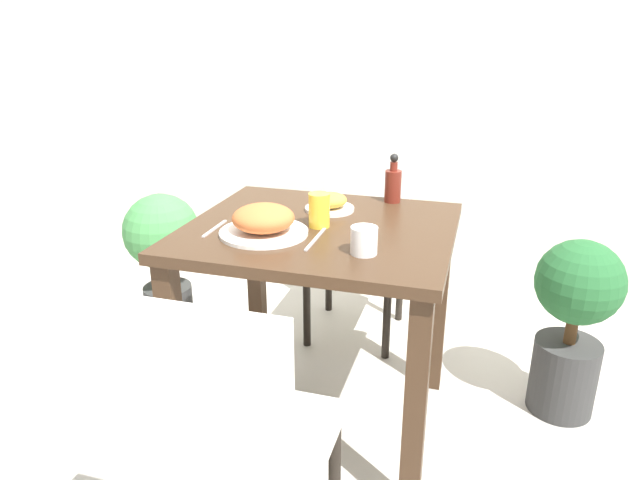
% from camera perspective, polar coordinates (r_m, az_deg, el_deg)
% --- Properties ---
extents(ground_plane, '(16.00, 16.00, 0.00)m').
position_cam_1_polar(ground_plane, '(2.21, 0.00, -17.40)').
color(ground_plane, '#B7B2A8').
extents(wall_back, '(8.00, 0.05, 2.60)m').
position_cam_1_polar(wall_back, '(3.01, 7.50, 19.25)').
color(wall_back, beige).
rests_on(wall_back, ground_plane).
extents(dining_table, '(0.85, 0.77, 0.76)m').
position_cam_1_polar(dining_table, '(1.89, 0.00, -2.38)').
color(dining_table, '#3D2819').
rests_on(dining_table, ground_plane).
extents(chair_near, '(0.42, 0.42, 0.88)m').
position_cam_1_polar(chair_near, '(1.37, -9.22, -19.15)').
color(chair_near, silver).
rests_on(chair_near, ground_plane).
extents(chair_far, '(0.42, 0.42, 0.88)m').
position_cam_1_polar(chair_far, '(2.62, 4.12, 1.18)').
color(chair_far, silver).
rests_on(chair_far, ground_plane).
extents(food_plate, '(0.28, 0.28, 0.09)m').
position_cam_1_polar(food_plate, '(1.76, -5.68, 1.87)').
color(food_plate, white).
rests_on(food_plate, dining_table).
extents(side_plate, '(0.17, 0.17, 0.06)m').
position_cam_1_polar(side_plate, '(1.99, 0.97, 3.74)').
color(side_plate, white).
rests_on(side_plate, dining_table).
extents(drink_cup, '(0.08, 0.08, 0.08)m').
position_cam_1_polar(drink_cup, '(1.61, 4.42, -0.05)').
color(drink_cup, white).
rests_on(drink_cup, dining_table).
extents(juice_glass, '(0.07, 0.07, 0.11)m').
position_cam_1_polar(juice_glass, '(1.82, -0.04, 3.00)').
color(juice_glass, gold).
rests_on(juice_glass, dining_table).
extents(sauce_bottle, '(0.06, 0.06, 0.18)m').
position_cam_1_polar(sauce_bottle, '(2.10, 7.31, 5.60)').
color(sauce_bottle, maroon).
rests_on(sauce_bottle, dining_table).
extents(fork_utensil, '(0.01, 0.16, 0.00)m').
position_cam_1_polar(fork_utensil, '(1.84, -10.49, 1.15)').
color(fork_utensil, silver).
rests_on(fork_utensil, dining_table).
extents(spoon_utensil, '(0.01, 0.20, 0.00)m').
position_cam_1_polar(spoon_utensil, '(1.72, -0.45, 0.11)').
color(spoon_utensil, silver).
rests_on(spoon_utensil, dining_table).
extents(potted_plant_left, '(0.32, 0.32, 0.70)m').
position_cam_1_polar(potted_plant_left, '(2.56, -15.34, -1.43)').
color(potted_plant_left, '#333333').
rests_on(potted_plant_left, ground_plane).
extents(potted_plant_right, '(0.30, 0.30, 0.68)m').
position_cam_1_polar(potted_plant_right, '(2.24, 24.01, -7.12)').
color(potted_plant_right, '#333333').
rests_on(potted_plant_right, ground_plane).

